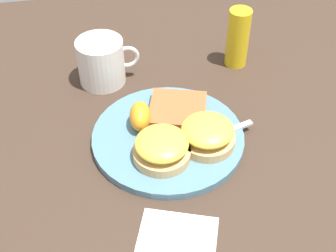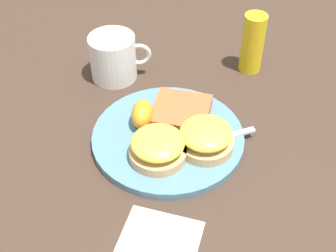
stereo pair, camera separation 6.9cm
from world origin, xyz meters
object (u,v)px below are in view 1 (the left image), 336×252
Objects in this scene: orange_wedge at (140,116)px; sandwich_benedict_right at (207,134)px; sandwich_benedict_left at (162,147)px; hashbrown_patty at (178,111)px; cup at (102,62)px; fork at (189,146)px; condiment_bottle at (238,38)px.

sandwich_benedict_right is at bearing -32.49° from orange_wedge.
sandwich_benedict_left is at bearing -168.65° from sandwich_benedict_right.
sandwich_benedict_right is at bearing -67.67° from hashbrown_patty.
sandwich_benedict_right is at bearing -56.05° from cup.
orange_wedge is (-0.07, -0.01, 0.01)m from hashbrown_patty.
hashbrown_patty is 0.08m from fork.
sandwich_benedict_right is at bearing 5.08° from fork.
hashbrown_patty is (-0.03, 0.08, -0.01)m from sandwich_benedict_right.
orange_wedge reaches higher than fork.
sandwich_benedict_right is 0.78× the size of cup.
sandwich_benedict_right is 0.26m from condiment_bottle.
orange_wedge is 0.10m from fork.
orange_wedge reaches higher than hashbrown_patty.
sandwich_benedict_right reaches higher than hashbrown_patty.
sandwich_benedict_right is 0.09m from hashbrown_patty.
sandwich_benedict_right is 0.27m from cup.
orange_wedge is at bearing 136.36° from fork.
condiment_bottle reaches higher than sandwich_benedict_right.
sandwich_benedict_left reaches higher than orange_wedge.
condiment_bottle is (0.27, 0.00, 0.02)m from cup.
cup reaches higher than hashbrown_patty.
sandwich_benedict_right is 0.96× the size of hashbrown_patty.
hashbrown_patty is 0.46× the size of fork.
condiment_bottle is (0.20, 0.24, 0.02)m from sandwich_benedict_left.
fork is (0.05, 0.01, -0.02)m from sandwich_benedict_left.
sandwich_benedict_right reaches higher than fork.
sandwich_benedict_right is 0.04m from fork.
sandwich_benedict_left is 0.44× the size of fork.
sandwich_benedict_left is 0.96× the size of hashbrown_patty.
fork is (0.07, -0.07, -0.02)m from orange_wedge.
hashbrown_patty is at bearing -50.75° from cup.
condiment_bottle is (0.15, 0.15, 0.04)m from hashbrown_patty.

